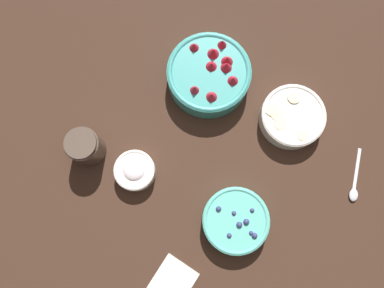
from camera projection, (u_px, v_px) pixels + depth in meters
ground_plane at (222, 150)px, 0.96m from camera, size 4.00×4.00×0.00m
bowl_strawberries at (209, 74)px, 0.96m from camera, size 0.21×0.21×0.09m
bowl_blueberries at (235, 221)px, 0.90m from camera, size 0.16×0.16×0.05m
bowl_bananas at (292, 117)px, 0.95m from camera, size 0.16×0.16×0.05m
bowl_cream at (135, 171)px, 0.92m from camera, size 0.10×0.10×0.05m
jar_chocolate at (86, 147)px, 0.92m from camera, size 0.08×0.08×0.10m
napkin at (169, 287)px, 0.89m from camera, size 0.15×0.13×0.01m
spoon at (355, 185)px, 0.94m from camera, size 0.11×0.10×0.01m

